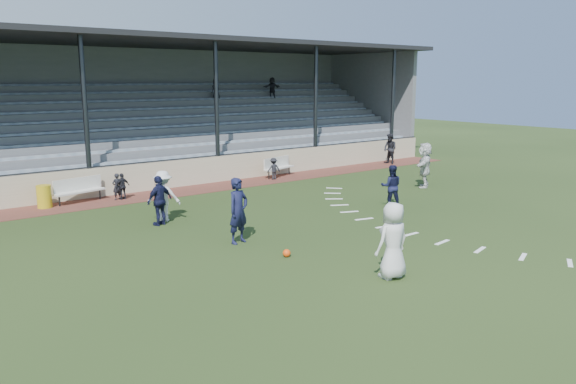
# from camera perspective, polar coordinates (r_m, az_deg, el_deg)

# --- Properties ---
(ground) EXTENTS (90.00, 90.00, 0.00)m
(ground) POSITION_cam_1_polar(r_m,az_deg,el_deg) (15.77, 5.64, -6.05)
(ground) COLOR #253716
(ground) RESTS_ON ground
(cinder_track) EXTENTS (34.00, 2.00, 0.02)m
(cinder_track) POSITION_cam_1_polar(r_m,az_deg,el_deg) (24.22, -11.75, -0.06)
(cinder_track) COLOR #582B23
(cinder_track) RESTS_ON ground
(retaining_wall) EXTENTS (34.00, 0.18, 1.20)m
(retaining_wall) POSITION_cam_1_polar(r_m,az_deg,el_deg) (25.04, -12.88, 1.63)
(retaining_wall) COLOR #C3B496
(retaining_wall) RESTS_ON ground
(bench_left) EXTENTS (2.04, 0.86, 0.95)m
(bench_left) POSITION_cam_1_polar(r_m,az_deg,el_deg) (23.19, -20.51, 0.40)
(bench_left) COLOR silver
(bench_left) RESTS_ON cinder_track
(bench_right) EXTENTS (2.03, 1.02, 0.95)m
(bench_right) POSITION_cam_1_polar(r_m,az_deg,el_deg) (27.57, -1.05, 2.76)
(bench_right) COLOR silver
(bench_right) RESTS_ON cinder_track
(trash_bin) EXTENTS (0.53, 0.53, 0.84)m
(trash_bin) POSITION_cam_1_polar(r_m,az_deg,el_deg) (22.70, -23.52, -0.42)
(trash_bin) COLOR gold
(trash_bin) RESTS_ON cinder_track
(football) EXTENTS (0.22, 0.22, 0.22)m
(football) POSITION_cam_1_polar(r_m,az_deg,el_deg) (15.21, -0.14, -6.23)
(football) COLOR #F1480E
(football) RESTS_ON ground
(player_white_lead) EXTENTS (0.94, 0.65, 1.86)m
(player_white_lead) POSITION_cam_1_polar(r_m,az_deg,el_deg) (13.65, 10.60, -4.87)
(player_white_lead) COLOR silver
(player_white_lead) RESTS_ON ground
(player_navy_lead) EXTENTS (0.79, 0.61, 1.93)m
(player_navy_lead) POSITION_cam_1_polar(r_m,az_deg,el_deg) (16.34, -5.06, -1.90)
(player_navy_lead) COLOR #121534
(player_navy_lead) RESTS_ON ground
(player_navy_mid) EXTENTS (0.99, 0.97, 1.60)m
(player_navy_mid) POSITION_cam_1_polar(r_m,az_deg,el_deg) (21.22, 10.44, 0.57)
(player_navy_mid) COLOR #121534
(player_navy_mid) RESTS_ON ground
(player_white_wing) EXTENTS (1.27, 1.16, 1.72)m
(player_white_wing) POSITION_cam_1_polar(r_m,az_deg,el_deg) (19.29, -12.55, -0.41)
(player_white_wing) COLOR silver
(player_white_wing) RESTS_ON ground
(player_navy_wing) EXTENTS (1.03, 0.63, 1.65)m
(player_navy_wing) POSITION_cam_1_polar(r_m,az_deg,el_deg) (18.79, -12.91, -0.85)
(player_navy_wing) COLOR #121534
(player_navy_wing) RESTS_ON ground
(player_white_back) EXTENTS (1.85, 1.53, 1.99)m
(player_white_back) POSITION_cam_1_polar(r_m,az_deg,el_deg) (25.58, 13.71, 2.68)
(player_white_back) COLOR silver
(player_white_back) RESTS_ON ground
(official) EXTENTS (0.67, 0.84, 1.70)m
(official) POSITION_cam_1_polar(r_m,az_deg,el_deg) (32.19, 10.33, 4.32)
(official) COLOR black
(official) RESTS_ON cinder_track
(sub_left_near) EXTENTS (0.44, 0.34, 1.06)m
(sub_left_near) POSITION_cam_1_polar(r_m,az_deg,el_deg) (23.18, -17.00, 0.53)
(sub_left_near) COLOR black
(sub_left_near) RESTS_ON cinder_track
(sub_left_far) EXTENTS (0.65, 0.36, 1.05)m
(sub_left_far) POSITION_cam_1_polar(r_m,az_deg,el_deg) (23.20, -16.46, 0.56)
(sub_left_far) COLOR black
(sub_left_far) RESTS_ON cinder_track
(sub_right) EXTENTS (0.73, 0.50, 1.04)m
(sub_right) POSITION_cam_1_polar(r_m,az_deg,el_deg) (26.75, -1.47, 2.39)
(sub_right) COLOR black
(sub_right) RESTS_ON cinder_track
(grandstand) EXTENTS (34.60, 9.00, 6.61)m
(grandstand) POSITION_cam_1_polar(r_m,az_deg,el_deg) (29.15, -17.00, 5.94)
(grandstand) COLOR slate
(grandstand) RESTS_ON ground
(penalty_arc) EXTENTS (3.89, 14.63, 0.01)m
(penalty_arc) POSITION_cam_1_polar(r_m,az_deg,el_deg) (18.75, 14.82, -3.54)
(penalty_arc) COLOR white
(penalty_arc) RESTS_ON ground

